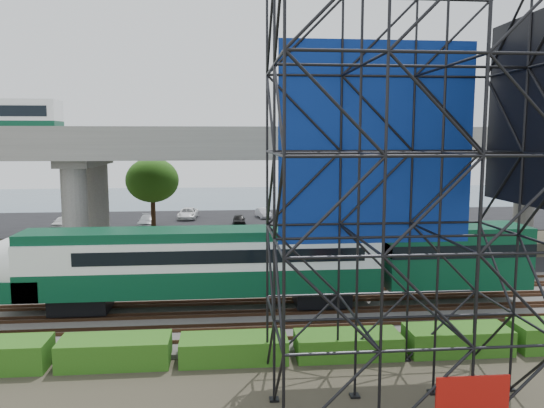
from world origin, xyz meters
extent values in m
plane|color=#474233|center=(0.00, 0.00, 0.00)|extent=(140.00, 140.00, 0.00)
cube|color=slate|center=(0.00, 2.00, 0.10)|extent=(90.00, 12.00, 0.20)
cube|color=black|center=(0.00, 10.50, 0.04)|extent=(90.00, 5.00, 0.08)
cube|color=black|center=(0.00, 34.00, 0.04)|extent=(90.00, 18.00, 0.08)
cube|color=#425A6D|center=(0.00, 56.00, 0.01)|extent=(140.00, 40.00, 0.03)
cube|color=#472D1E|center=(0.00, -2.72, 0.28)|extent=(90.00, 0.08, 0.16)
cube|color=#472D1E|center=(0.00, -1.28, 0.28)|extent=(90.00, 0.08, 0.16)
cube|color=#472D1E|center=(0.00, -0.72, 0.28)|extent=(90.00, 0.08, 0.16)
cube|color=#472D1E|center=(0.00, 0.72, 0.28)|extent=(90.00, 0.08, 0.16)
cube|color=#472D1E|center=(0.00, 1.28, 0.28)|extent=(90.00, 0.08, 0.16)
cube|color=#472D1E|center=(0.00, 2.72, 0.28)|extent=(90.00, 0.08, 0.16)
cube|color=#472D1E|center=(0.00, 3.28, 0.28)|extent=(90.00, 0.08, 0.16)
cube|color=#472D1E|center=(0.00, 4.72, 0.28)|extent=(90.00, 0.08, 0.16)
cube|color=#472D1E|center=(0.00, 5.28, 0.28)|extent=(90.00, 0.08, 0.16)
cube|color=#472D1E|center=(0.00, 6.72, 0.28)|extent=(90.00, 0.08, 0.16)
cube|color=black|center=(-7.00, 2.00, 0.81)|extent=(3.00, 2.20, 0.90)
cube|color=black|center=(6.00, 2.00, 0.81)|extent=(3.00, 2.20, 0.90)
cube|color=#083E26|center=(-0.50, 2.00, 1.96)|extent=(19.00, 3.00, 1.40)
cube|color=white|center=(-0.50, 2.00, 3.41)|extent=(19.00, 3.00, 1.50)
cube|color=#083E26|center=(-0.50, 2.00, 4.41)|extent=(19.00, 2.60, 0.50)
cube|color=black|center=(0.50, 2.00, 3.46)|extent=(15.00, 3.06, 0.70)
ellipsoid|color=white|center=(-10.00, 2.00, 2.86)|extent=(3.60, 3.00, 3.20)
cube|color=#083E26|center=(-10.00, 2.00, 1.81)|extent=(2.60, 3.00, 1.10)
cube|color=#083E26|center=(13.50, 2.00, 2.96)|extent=(8.00, 3.00, 3.40)
cube|color=#9E9B93|center=(0.00, 16.00, 8.60)|extent=(80.00, 12.00, 1.20)
cube|color=#9E9B93|center=(0.00, 10.25, 9.75)|extent=(80.00, 0.50, 1.10)
cube|color=#9E9B93|center=(0.00, 21.75, 9.75)|extent=(80.00, 0.50, 1.10)
cylinder|color=#9E9B93|center=(-10.00, 12.50, 4.00)|extent=(1.80, 1.80, 8.00)
cylinder|color=#9E9B93|center=(-10.00, 19.50, 4.00)|extent=(1.80, 1.80, 8.00)
cube|color=#9E9B93|center=(-10.00, 16.00, 7.70)|extent=(2.40, 9.00, 0.60)
cylinder|color=#9E9B93|center=(10.00, 12.50, 4.00)|extent=(1.80, 1.80, 8.00)
cylinder|color=#9E9B93|center=(10.00, 19.50, 4.00)|extent=(1.80, 1.80, 8.00)
cube|color=#9E9B93|center=(10.00, 16.00, 7.70)|extent=(2.40, 9.00, 0.60)
cylinder|color=#9E9B93|center=(28.00, 19.50, 4.00)|extent=(1.80, 1.80, 8.00)
cube|color=navy|center=(6.90, -4.95, 9.30)|extent=(8.10, 0.08, 8.25)
cube|color=black|center=(11.45, -8.00, 10.50)|extent=(0.06, 5.40, 6.75)
cube|color=#B6130D|center=(8.40, -11.05, 1.30)|extent=(2.40, 0.08, 1.60)
cube|color=black|center=(6.90, -8.00, 0.04)|extent=(9.36, 6.36, 0.08)
cube|color=#2B5B14|center=(-4.00, -4.30, 0.58)|extent=(4.60, 1.80, 1.15)
cube|color=#2B5B14|center=(1.00, -4.30, 0.52)|extent=(4.60, 1.80, 1.03)
cube|color=#2B5B14|center=(6.00, -4.30, 0.51)|extent=(4.60, 1.80, 1.01)
cube|color=#2B5B14|center=(11.00, -4.30, 0.56)|extent=(4.60, 1.80, 1.12)
cylinder|color=#382314|center=(14.00, 12.50, 2.40)|extent=(0.44, 0.44, 4.80)
ellipsoid|color=#2B5B14|center=(14.00, 12.50, 5.60)|extent=(4.94, 4.94, 4.18)
cylinder|color=#382314|center=(-6.00, 24.00, 2.40)|extent=(0.44, 0.44, 4.80)
ellipsoid|color=#2B5B14|center=(-6.00, 24.00, 5.60)|extent=(4.94, 4.94, 4.18)
imported|color=black|center=(-6.62, 9.99, 0.71)|extent=(4.62, 2.23, 1.27)
imported|color=white|center=(-16.45, 31.00, 0.67)|extent=(1.74, 3.60, 1.19)
imported|color=#929499|center=(-14.71, 36.00, 0.66)|extent=(1.77, 3.64, 1.15)
imported|color=#ACAFB4|center=(-7.63, 31.00, 0.68)|extent=(1.80, 4.16, 1.19)
imported|color=white|center=(-3.58, 36.00, 0.71)|extent=(2.35, 4.63, 1.25)
imported|color=black|center=(2.29, 31.00, 0.64)|extent=(1.35, 3.31, 1.12)
imported|color=#BABCC3|center=(5.32, 36.00, 0.64)|extent=(1.85, 3.59, 1.13)
imported|color=silver|center=(11.67, 31.00, 0.73)|extent=(1.85, 4.49, 1.30)
imported|color=#95979C|center=(15.18, 36.00, 0.69)|extent=(3.05, 4.78, 1.23)
camera|label=1|loc=(0.65, -26.23, 9.54)|focal=35.00mm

